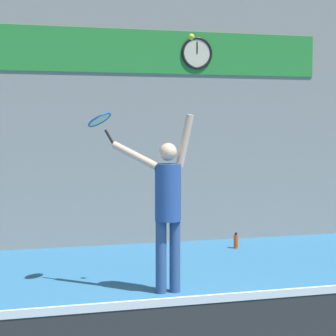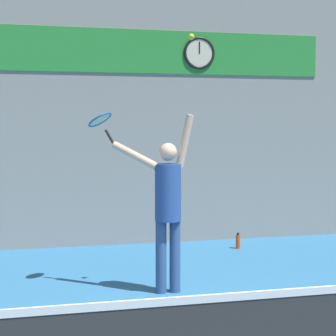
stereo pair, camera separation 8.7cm
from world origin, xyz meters
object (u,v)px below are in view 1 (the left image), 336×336
Objects in this scene: tennis_player at (167,202)px; tennis_racket at (100,121)px; water_bottle at (236,241)px; tennis_ball at (191,37)px; scoreboard_clock at (197,53)px.

tennis_player is 5.03× the size of tennis_racket.
tennis_player is 2.98m from water_bottle.
tennis_ball is at bearing -31.26° from tennis_racket.
water_bottle is (0.44, -0.76, -3.09)m from scoreboard_clock.
tennis_ball is (0.26, -0.12, 1.92)m from tennis_player.
tennis_ball is 0.27× the size of water_bottle.
tennis_racket reaches higher than tennis_player.
tennis_racket reaches higher than water_bottle.
water_bottle is (1.48, 2.34, -2.90)m from tennis_ball.
tennis_racket is 6.04× the size of tennis_ball.
scoreboard_clock is at bearing 71.28° from tennis_ball.
scoreboard_clock is at bearing 51.04° from tennis_racket.
scoreboard_clock is 2.14× the size of water_bottle.
tennis_racket is 1.50m from tennis_ball.
scoreboard_clock reaches higher than tennis_racket.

